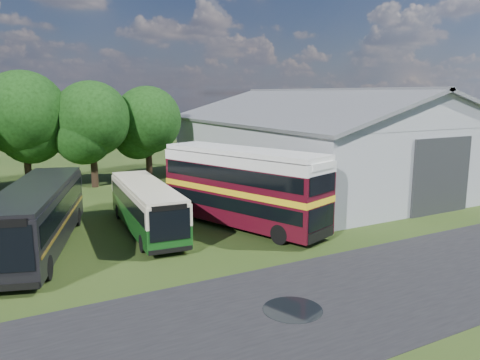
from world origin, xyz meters
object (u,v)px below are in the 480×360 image
bus_maroon_double (243,188)px  bus_dark_single (37,216)px  bus_green_single (147,206)px  storage_shed (324,136)px

bus_maroon_double → bus_dark_single: size_ratio=0.91×
bus_maroon_double → bus_dark_single: (-11.05, 1.27, -0.56)m
bus_green_single → bus_dark_single: bearing=-170.2°
bus_dark_single → storage_shed: bearing=34.8°
bus_green_single → bus_dark_single: bus_dark_single is taller
bus_green_single → bus_maroon_double: (5.28, -1.79, 0.85)m
bus_green_single → bus_dark_single: (-5.77, -0.53, 0.30)m
bus_maroon_double → bus_dark_single: bearing=153.8°
bus_green_single → storage_shed: bearing=25.2°
bus_green_single → bus_maroon_double: bus_maroon_double is taller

